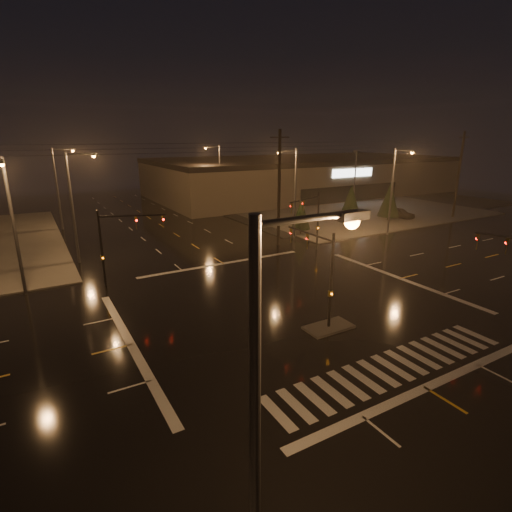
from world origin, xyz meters
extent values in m
plane|color=black|center=(0.00, 0.00, 0.00)|extent=(140.00, 140.00, 0.00)
cube|color=#4B4843|center=(30.00, 30.00, 0.06)|extent=(36.00, 36.00, 0.12)
cube|color=#4B4843|center=(0.00, -4.00, 0.07)|extent=(3.00, 1.60, 0.15)
cube|color=beige|center=(0.00, -9.00, 0.01)|extent=(15.00, 2.60, 0.01)
cube|color=beige|center=(0.00, -11.00, 0.01)|extent=(16.00, 0.50, 0.01)
cube|color=beige|center=(0.00, 11.00, 0.01)|extent=(16.00, 0.50, 0.01)
cube|color=black|center=(35.00, 28.00, 0.04)|extent=(50.00, 24.00, 0.08)
cube|color=brown|center=(35.00, 46.00, 3.50)|extent=(60.00, 28.00, 7.00)
cube|color=black|center=(35.00, 46.00, 6.80)|extent=(60.20, 28.20, 0.80)
cube|color=white|center=(35.00, 31.90, 5.20)|extent=(9.00, 0.20, 1.40)
cube|color=black|center=(35.00, 31.95, 1.60)|extent=(22.00, 0.15, 2.80)
cylinder|color=black|center=(0.00, -4.00, 3.00)|extent=(0.18, 0.18, 6.00)
cylinder|color=black|center=(0.00, -1.75, 5.50)|extent=(0.12, 4.50, 0.12)
imported|color=#594707|center=(0.00, 0.27, 5.45)|extent=(0.16, 0.20, 1.00)
cube|color=#594707|center=(0.00, -4.00, 2.30)|extent=(0.25, 0.18, 0.35)
cylinder|color=black|center=(10.50, 10.50, 3.00)|extent=(0.18, 0.18, 6.00)
cylinder|color=black|center=(8.15, 9.64, 5.50)|extent=(4.74, 1.82, 0.12)
imported|color=#594707|center=(6.04, 8.88, 5.45)|extent=(0.24, 0.22, 1.00)
cube|color=#594707|center=(10.50, 10.50, 2.30)|extent=(0.25, 0.18, 0.35)
cylinder|color=black|center=(-10.50, 10.50, 3.00)|extent=(0.18, 0.18, 6.00)
cylinder|color=black|center=(-8.15, 9.64, 5.50)|extent=(4.74, 1.82, 0.12)
imported|color=#594707|center=(-6.04, 8.88, 5.45)|extent=(0.24, 0.22, 1.00)
cube|color=#594707|center=(-10.50, 10.50, 2.30)|extent=(0.25, 0.18, 0.35)
cylinder|color=black|center=(9.82, -8.62, 5.50)|extent=(1.48, 3.80, 0.12)
imported|color=#594707|center=(9.20, -6.93, 5.45)|extent=(0.22, 0.24, 1.00)
cylinder|color=#38383A|center=(-11.50, -15.00, 5.00)|extent=(0.24, 0.24, 10.00)
cylinder|color=#38383A|center=(-10.30, -15.00, 9.80)|extent=(2.40, 0.14, 0.14)
cube|color=#38383A|center=(-9.20, -15.00, 9.75)|extent=(0.70, 0.30, 0.18)
sphere|color=orange|center=(-9.20, -15.00, 9.62)|extent=(0.32, 0.32, 0.32)
cylinder|color=#38383A|center=(-11.50, 18.00, 5.00)|extent=(0.24, 0.24, 10.00)
cylinder|color=#38383A|center=(-10.30, 18.00, 9.80)|extent=(2.40, 0.14, 0.14)
cube|color=#38383A|center=(-9.20, 18.00, 9.75)|extent=(0.70, 0.30, 0.18)
sphere|color=orange|center=(-9.20, 18.00, 9.62)|extent=(0.32, 0.32, 0.32)
cylinder|color=#38383A|center=(-11.50, 34.00, 5.00)|extent=(0.24, 0.24, 10.00)
cylinder|color=#38383A|center=(-10.30, 34.00, 9.80)|extent=(2.40, 0.14, 0.14)
cube|color=#38383A|center=(-9.20, 34.00, 9.75)|extent=(0.70, 0.30, 0.18)
sphere|color=orange|center=(-9.20, 34.00, 9.62)|extent=(0.32, 0.32, 0.32)
cylinder|color=#38383A|center=(11.50, 16.00, 5.00)|extent=(0.24, 0.24, 10.00)
cylinder|color=#38383A|center=(10.30, 16.00, 9.80)|extent=(2.40, 0.14, 0.14)
cube|color=#38383A|center=(9.20, 16.00, 9.75)|extent=(0.70, 0.30, 0.18)
sphere|color=orange|center=(9.20, 16.00, 9.62)|extent=(0.32, 0.32, 0.32)
cylinder|color=#38383A|center=(11.50, 36.00, 5.00)|extent=(0.24, 0.24, 10.00)
cylinder|color=#38383A|center=(10.30, 36.00, 9.80)|extent=(2.40, 0.14, 0.14)
cube|color=#38383A|center=(9.20, 36.00, 9.75)|extent=(0.70, 0.30, 0.18)
sphere|color=orange|center=(9.20, 36.00, 9.62)|extent=(0.32, 0.32, 0.32)
cylinder|color=#38383A|center=(-16.00, 11.50, 5.00)|extent=(0.24, 0.24, 10.00)
cylinder|color=#38383A|center=(-16.00, 10.30, 9.80)|extent=(0.14, 2.40, 0.14)
cube|color=#38383A|center=(-16.00, 9.20, 9.75)|extent=(0.30, 0.70, 0.18)
sphere|color=orange|center=(-16.00, 9.20, 9.62)|extent=(0.32, 0.32, 0.32)
cylinder|color=#38383A|center=(22.00, 11.50, 5.00)|extent=(0.24, 0.24, 10.00)
cylinder|color=#38383A|center=(22.00, 10.30, 9.80)|extent=(0.14, 2.40, 0.14)
cube|color=#38383A|center=(22.00, 9.20, 9.75)|extent=(0.30, 0.70, 0.18)
sphere|color=orange|center=(22.00, 9.20, 9.62)|extent=(0.32, 0.32, 0.32)
cylinder|color=black|center=(8.00, 14.00, 6.00)|extent=(0.32, 0.32, 12.00)
cube|color=black|center=(8.00, 14.00, 11.20)|extent=(2.20, 0.12, 0.12)
cylinder|color=black|center=(38.00, 14.00, 6.00)|extent=(0.32, 0.32, 12.00)
cube|color=black|center=(38.00, 14.00, 11.20)|extent=(2.20, 0.12, 0.12)
cylinder|color=black|center=(13.01, 16.78, 0.35)|extent=(0.18, 0.18, 0.70)
cone|color=black|center=(13.01, 16.78, 2.47)|extent=(2.27, 2.27, 3.54)
cylinder|color=black|center=(21.08, 17.13, 0.35)|extent=(0.18, 0.18, 0.70)
cone|color=black|center=(21.08, 17.13, 3.08)|extent=(3.05, 3.05, 4.76)
cylinder|color=black|center=(28.13, 17.12, 0.35)|extent=(0.18, 0.18, 0.70)
cone|color=black|center=(28.13, 17.12, 2.99)|extent=(2.93, 2.93, 4.58)
imported|color=black|center=(31.25, 17.81, 0.74)|extent=(2.47, 4.57, 1.48)
camera|label=1|loc=(-14.93, -20.99, 11.30)|focal=28.00mm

